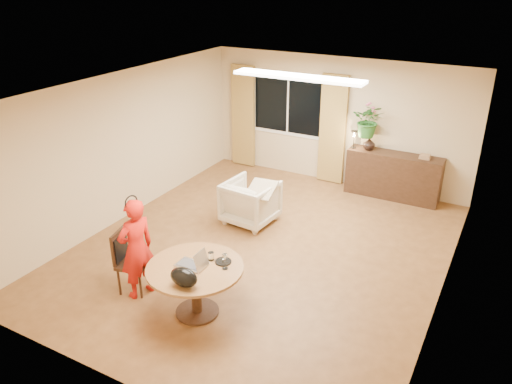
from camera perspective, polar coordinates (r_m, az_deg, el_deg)
floor at (r=8.13m, az=0.73°, el=-6.55°), size 6.50×6.50×0.00m
ceiling at (r=7.15m, az=0.84°, el=11.63°), size 6.50×6.50×0.00m
wall_back at (r=10.37m, az=9.26°, el=7.95°), size 5.50×0.00×5.50m
wall_left at (r=9.07m, az=-14.85°, el=5.05°), size 0.00×6.50×6.50m
wall_right at (r=6.83m, az=21.66°, el=-2.39°), size 0.00×6.50×6.50m
window at (r=10.70m, az=3.68°, el=9.83°), size 1.70×0.03×1.30m
curtain_left at (r=11.19m, az=-1.46°, el=8.65°), size 0.55×0.08×2.25m
curtain_right at (r=10.35m, az=8.75°, el=7.05°), size 0.55×0.08×2.25m
ceiling_panel at (r=8.22m, az=4.83°, el=12.97°), size 2.20×0.35×0.05m
dining_table at (r=6.51m, az=-6.95°, el=-9.60°), size 1.24×1.24×0.71m
dining_chair at (r=7.15m, az=-13.83°, el=-7.78°), size 0.52×0.49×0.91m
child at (r=6.92m, az=-13.49°, el=-6.32°), size 0.61×0.48×1.45m
laptop at (r=6.40m, az=-7.56°, el=-7.35°), size 0.38×0.25×0.25m
tumbler at (r=6.52m, az=-5.15°, el=-7.32°), size 0.09×0.09×0.11m
wine_glass at (r=6.30m, az=-3.58°, el=-7.92°), size 0.08×0.08×0.21m
pot_lid at (r=6.48m, az=-3.77°, el=-7.88°), size 0.25×0.25×0.03m
handbag at (r=6.03m, az=-8.26°, el=-9.61°), size 0.41×0.30×0.24m
armchair at (r=8.80m, az=-0.63°, el=-1.14°), size 0.91×0.93×0.78m
throw at (r=8.46m, az=0.63°, el=0.80°), size 0.51×0.60×0.03m
sideboard at (r=10.10m, az=15.39°, el=1.81°), size 1.80×0.44×0.90m
vase at (r=10.02m, az=12.80°, el=5.43°), size 0.30×0.30×0.25m
bouquet at (r=9.90m, az=12.78°, el=7.96°), size 0.65×0.58×0.66m
book_stack at (r=9.84m, az=18.74°, el=3.86°), size 0.21×0.15×0.08m
desk_lamp at (r=10.03m, az=11.14°, el=5.96°), size 0.19×0.19×0.37m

